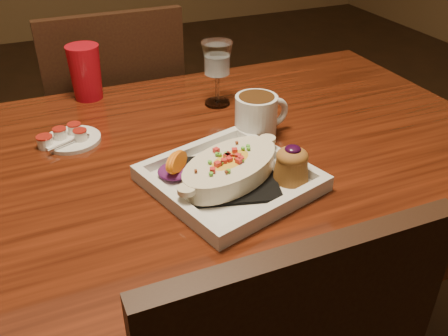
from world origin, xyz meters
name	(u,v)px	position (x,y,z in m)	size (l,w,h in m)	color
table	(174,201)	(0.00, 0.00, 0.65)	(1.50, 0.90, 0.75)	maroon
chair_far	(117,134)	(0.00, 0.63, 0.51)	(0.42, 0.42, 0.93)	black
plate	(235,172)	(0.09, -0.12, 0.78)	(0.34, 0.34, 0.08)	silver
coffee_mug	(257,115)	(0.21, 0.03, 0.80)	(0.13, 0.09, 0.10)	silver
goblet	(217,62)	(0.20, 0.23, 0.86)	(0.08, 0.08, 0.16)	silver
saucer	(72,138)	(-0.17, 0.17, 0.76)	(0.12, 0.12, 0.08)	silver
creamer_loose	(45,142)	(-0.23, 0.17, 0.76)	(0.04, 0.04, 0.03)	white
red_tumbler	(86,72)	(-0.10, 0.40, 0.82)	(0.08, 0.08, 0.14)	#AB0C19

